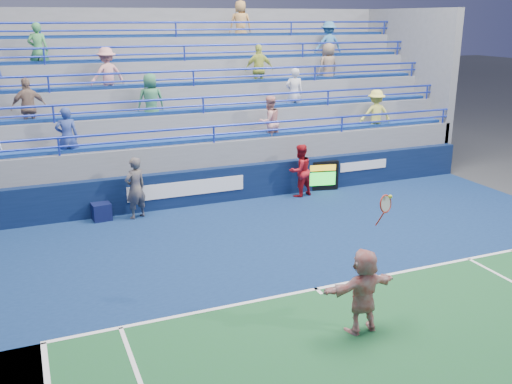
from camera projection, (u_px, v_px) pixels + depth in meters
name	position (u px, v px, depth m)	size (l,w,h in m)	color
ground	(316.00, 290.00, 12.06)	(120.00, 120.00, 0.00)	#333538
sponsor_wall	(217.00, 185.00, 17.64)	(18.00, 0.32, 1.10)	#0A1737
bleacher_stand	(183.00, 132.00, 20.67)	(18.00, 5.60, 6.13)	slate
serve_speed_board	(317.00, 176.00, 18.81)	(1.43, 0.44, 0.99)	black
judge_chair	(101.00, 210.00, 16.14)	(0.55, 0.56, 0.90)	#0B1138
tennis_player	(363.00, 291.00, 10.25)	(1.52, 0.56, 2.59)	silver
line_judge	(135.00, 188.00, 16.10)	(0.66, 0.43, 1.80)	#141937
ball_girl	(300.00, 171.00, 18.14)	(0.82, 0.64, 1.70)	#AC131C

